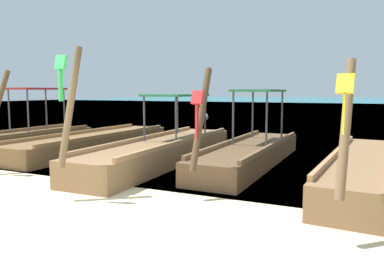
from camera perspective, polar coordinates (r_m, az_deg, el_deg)
name	(u,v)px	position (r m, az deg, el deg)	size (l,w,h in m)	color
ground	(55,231)	(5.49, -20.25, -14.59)	(120.00, 120.00, 0.00)	beige
sea_water	(339,103)	(66.12, 21.64, 3.62)	(120.00, 120.00, 0.00)	#147A89
longtail_boat_violet_ribbon	(23,139)	(12.98, -24.52, -1.60)	(1.23, 5.74, 2.82)	brown
longtail_boat_blue_ribbon	(94,143)	(12.03, -14.78, -2.17)	(1.52, 6.87, 2.38)	brown
longtail_boat_green_ribbon	(163,150)	(9.78, -4.46, -3.34)	(1.44, 7.04, 2.67)	olive
longtail_boat_red_ribbon	(251,152)	(9.64, 8.99, -3.65)	(1.32, 6.44, 2.30)	brown
longtail_boat_yellow_ribbon	(362,169)	(8.34, 24.66, -5.75)	(1.51, 6.57, 2.30)	olive
mooring_buoy_near	(204,117)	(23.48, 1.88, 1.70)	(0.51, 0.51, 0.51)	white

